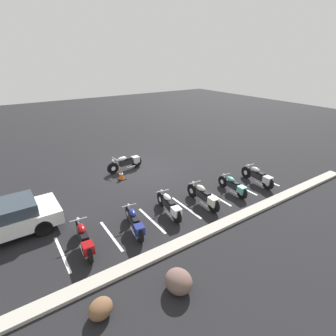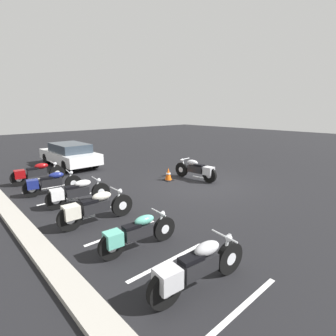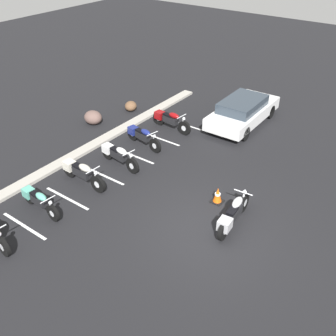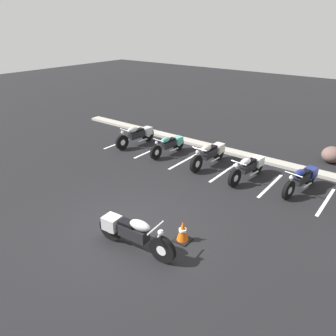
{
  "view_description": "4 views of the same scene",
  "coord_description": "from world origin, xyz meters",
  "px_view_note": "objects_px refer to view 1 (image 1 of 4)",
  "views": [
    {
      "loc": [
        6.6,
        12.73,
        6.27
      ],
      "look_at": [
        -0.21,
        2.61,
        1.02
      ],
      "focal_mm": 28.0,
      "sensor_mm": 36.0,
      "label": 1
    },
    {
      "loc": [
        -6.93,
        8.17,
        3.16
      ],
      "look_at": [
        0.55,
        1.35,
        0.85
      ],
      "focal_mm": 28.0,
      "sensor_mm": 36.0,
      "label": 2
    },
    {
      "loc": [
        -8.2,
        -4.45,
        8.34
      ],
      "look_at": [
        1.1,
        2.35,
        0.86
      ],
      "focal_mm": 42.0,
      "sensor_mm": 36.0,
      "label": 3
    },
    {
      "loc": [
        5.34,
        -5.19,
        5.15
      ],
      "look_at": [
        -0.33,
        2.22,
        0.93
      ],
      "focal_mm": 35.0,
      "sensor_mm": 36.0,
      "label": 4
    }
  ],
  "objects_px": {
    "parked_bike_0": "(259,176)",
    "parked_bike_5": "(84,239)",
    "landscape_rock_1": "(179,281)",
    "parked_bike_4": "(135,222)",
    "motorcycle_silver_featured": "(127,162)",
    "parked_bike_2": "(204,196)",
    "landscape_rock_0": "(101,309)",
    "parked_bike_1": "(234,186)",
    "parked_bike_3": "(170,205)",
    "traffic_cone": "(121,175)"
  },
  "relations": [
    {
      "from": "parked_bike_5",
      "to": "landscape_rock_1",
      "type": "xyz_separation_m",
      "value": [
        -1.7,
        3.2,
        -0.14
      ]
    },
    {
      "from": "parked_bike_0",
      "to": "parked_bike_3",
      "type": "bearing_deg",
      "value": 93.71
    },
    {
      "from": "motorcycle_silver_featured",
      "to": "parked_bike_5",
      "type": "bearing_deg",
      "value": 47.74
    },
    {
      "from": "parked_bike_1",
      "to": "traffic_cone",
      "type": "bearing_deg",
      "value": 45.32
    },
    {
      "from": "motorcycle_silver_featured",
      "to": "landscape_rock_1",
      "type": "bearing_deg",
      "value": 68.97
    },
    {
      "from": "parked_bike_1",
      "to": "landscape_rock_1",
      "type": "height_order",
      "value": "parked_bike_1"
    },
    {
      "from": "parked_bike_4",
      "to": "traffic_cone",
      "type": "relative_size",
      "value": 3.63
    },
    {
      "from": "parked_bike_3",
      "to": "motorcycle_silver_featured",
      "type": "bearing_deg",
      "value": 1.06
    },
    {
      "from": "motorcycle_silver_featured",
      "to": "landscape_rock_0",
      "type": "bearing_deg",
      "value": 55.62
    },
    {
      "from": "parked_bike_1",
      "to": "landscape_rock_1",
      "type": "xyz_separation_m",
      "value": [
        5.65,
        3.19,
        -0.1
      ]
    },
    {
      "from": "parked_bike_0",
      "to": "parked_bike_2",
      "type": "xyz_separation_m",
      "value": [
        3.77,
        0.02,
        0.01
      ]
    },
    {
      "from": "motorcycle_silver_featured",
      "to": "landscape_rock_1",
      "type": "distance_m",
      "value": 9.12
    },
    {
      "from": "landscape_rock_0",
      "to": "parked_bike_2",
      "type": "bearing_deg",
      "value": -155.46
    },
    {
      "from": "parked_bike_2",
      "to": "parked_bike_4",
      "type": "bearing_deg",
      "value": 92.52
    },
    {
      "from": "parked_bike_1",
      "to": "parked_bike_4",
      "type": "xyz_separation_m",
      "value": [
        5.43,
        0.04,
        0.02
      ]
    },
    {
      "from": "landscape_rock_1",
      "to": "traffic_cone",
      "type": "height_order",
      "value": "landscape_rock_1"
    },
    {
      "from": "landscape_rock_1",
      "to": "traffic_cone",
      "type": "distance_m",
      "value": 7.94
    },
    {
      "from": "parked_bike_3",
      "to": "parked_bike_5",
      "type": "bearing_deg",
      "value": 99.95
    },
    {
      "from": "parked_bike_4",
      "to": "traffic_cone",
      "type": "height_order",
      "value": "parked_bike_4"
    },
    {
      "from": "motorcycle_silver_featured",
      "to": "landscape_rock_1",
      "type": "relative_size",
      "value": 2.56
    },
    {
      "from": "motorcycle_silver_featured",
      "to": "traffic_cone",
      "type": "height_order",
      "value": "motorcycle_silver_featured"
    },
    {
      "from": "parked_bike_1",
      "to": "motorcycle_silver_featured",
      "type": "bearing_deg",
      "value": 33.78
    },
    {
      "from": "parked_bike_0",
      "to": "parked_bike_1",
      "type": "height_order",
      "value": "parked_bike_0"
    },
    {
      "from": "motorcycle_silver_featured",
      "to": "landscape_rock_0",
      "type": "distance_m",
      "value": 9.55
    },
    {
      "from": "landscape_rock_0",
      "to": "parked_bike_0",
      "type": "bearing_deg",
      "value": -164.37
    },
    {
      "from": "landscape_rock_1",
      "to": "motorcycle_silver_featured",
      "type": "bearing_deg",
      "value": -106.39
    },
    {
      "from": "motorcycle_silver_featured",
      "to": "landscape_rock_0",
      "type": "xyz_separation_m",
      "value": [
        4.73,
        8.29,
        -0.23
      ]
    },
    {
      "from": "parked_bike_1",
      "to": "parked_bike_2",
      "type": "height_order",
      "value": "parked_bike_2"
    },
    {
      "from": "parked_bike_0",
      "to": "parked_bike_1",
      "type": "xyz_separation_m",
      "value": [
        1.83,
        -0.03,
        -0.04
      ]
    },
    {
      "from": "parked_bike_0",
      "to": "landscape_rock_0",
      "type": "distance_m",
      "value": 10.01
    },
    {
      "from": "landscape_rock_1",
      "to": "traffic_cone",
      "type": "relative_size",
      "value": 1.54
    },
    {
      "from": "motorcycle_silver_featured",
      "to": "parked_bike_3",
      "type": "height_order",
      "value": "motorcycle_silver_featured"
    },
    {
      "from": "parked_bike_5",
      "to": "landscape_rock_0",
      "type": "relative_size",
      "value": 3.17
    },
    {
      "from": "motorcycle_silver_featured",
      "to": "parked_bike_2",
      "type": "xyz_separation_m",
      "value": [
        -1.14,
        5.6,
        -0.01
      ]
    },
    {
      "from": "parked_bike_2",
      "to": "traffic_cone",
      "type": "distance_m",
      "value": 5.0
    },
    {
      "from": "parked_bike_3",
      "to": "parked_bike_5",
      "type": "height_order",
      "value": "parked_bike_5"
    },
    {
      "from": "parked_bike_4",
      "to": "parked_bike_1",
      "type": "bearing_deg",
      "value": -79.41
    },
    {
      "from": "parked_bike_4",
      "to": "parked_bike_3",
      "type": "bearing_deg",
      "value": -72.47
    },
    {
      "from": "parked_bike_4",
      "to": "landscape_rock_0",
      "type": "bearing_deg",
      "value": 148.67
    },
    {
      "from": "parked_bike_2",
      "to": "landscape_rock_0",
      "type": "relative_size",
      "value": 3.24
    },
    {
      "from": "parked_bike_0",
      "to": "parked_bike_5",
      "type": "distance_m",
      "value": 9.18
    },
    {
      "from": "parked_bike_2",
      "to": "parked_bike_4",
      "type": "xyz_separation_m",
      "value": [
        3.49,
        -0.01,
        -0.03
      ]
    },
    {
      "from": "parked_bike_1",
      "to": "parked_bike_5",
      "type": "bearing_deg",
      "value": 94.69
    },
    {
      "from": "parked_bike_0",
      "to": "parked_bike_5",
      "type": "bearing_deg",
      "value": 95.72
    },
    {
      "from": "parked_bike_3",
      "to": "landscape_rock_0",
      "type": "bearing_deg",
      "value": 132.3
    },
    {
      "from": "landscape_rock_1",
      "to": "parked_bike_4",
      "type": "bearing_deg",
      "value": -93.95
    },
    {
      "from": "landscape_rock_1",
      "to": "traffic_cone",
      "type": "xyz_separation_m",
      "value": [
        -1.76,
        -7.74,
        -0.05
      ]
    },
    {
      "from": "parked_bike_0",
      "to": "landscape_rock_0",
      "type": "xyz_separation_m",
      "value": [
        9.64,
        2.7,
        -0.22
      ]
    },
    {
      "from": "motorcycle_silver_featured",
      "to": "parked_bike_4",
      "type": "distance_m",
      "value": 6.07
    },
    {
      "from": "parked_bike_4",
      "to": "landscape_rock_1",
      "type": "xyz_separation_m",
      "value": [
        0.22,
        3.15,
        -0.12
      ]
    }
  ]
}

